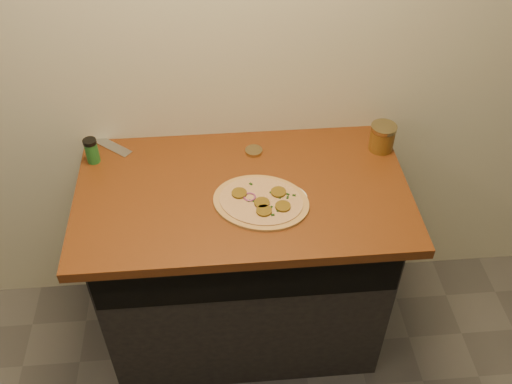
{
  "coord_description": "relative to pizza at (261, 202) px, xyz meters",
  "views": [
    {
      "loc": [
        -0.08,
        -0.09,
        2.29
      ],
      "look_at": [
        0.04,
        1.34,
        0.95
      ],
      "focal_mm": 40.0,
      "sensor_mm": 36.0,
      "label": 1
    }
  ],
  "objects": [
    {
      "name": "salsa_jar",
      "position": [
        0.49,
        0.27,
        0.05
      ],
      "size": [
        0.1,
        0.1,
        0.11
      ],
      "color": "maroon",
      "rests_on": "countertop"
    },
    {
      "name": "chefs_knife",
      "position": [
        -0.63,
        0.43,
        -0.0
      ],
      "size": [
        0.28,
        0.24,
        0.02
      ],
      "color": "#B7BAC1",
      "rests_on": "countertop"
    },
    {
      "name": "countertop",
      "position": [
        -0.06,
        0.08,
        -0.03
      ],
      "size": [
        1.2,
        0.7,
        0.04
      ],
      "primitive_type": "cube",
      "color": "maroon",
      "rests_on": "cabinet"
    },
    {
      "name": "pizza",
      "position": [
        0.0,
        0.0,
        0.0
      ],
      "size": [
        0.42,
        0.42,
        0.02
      ],
      "color": "tan",
      "rests_on": "countertop"
    },
    {
      "name": "cabinet",
      "position": [
        -0.06,
        0.11,
        -0.48
      ],
      "size": [
        1.1,
        0.6,
        0.86
      ],
      "primitive_type": "cube",
      "color": "black",
      "rests_on": "ground"
    },
    {
      "name": "mason_jar_lid",
      "position": [
        -0.0,
        0.28,
        -0.0
      ],
      "size": [
        0.09,
        0.09,
        0.01
      ],
      "primitive_type": "cylinder",
      "rotation": [
        0.0,
        0.0,
        0.33
      ],
      "color": "#9B895A",
      "rests_on": "countertop"
    },
    {
      "name": "spice_shaker",
      "position": [
        -0.61,
        0.28,
        0.04
      ],
      "size": [
        0.05,
        0.05,
        0.1
      ],
      "color": "#1F6328",
      "rests_on": "countertop"
    },
    {
      "name": "flour_spill",
      "position": [
        0.09,
        0.04,
        -0.01
      ],
      "size": [
        0.21,
        0.21,
        0.0
      ],
      "primitive_type": "cylinder",
      "rotation": [
        0.0,
        0.0,
        -0.38
      ],
      "color": "white",
      "rests_on": "countertop"
    }
  ]
}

